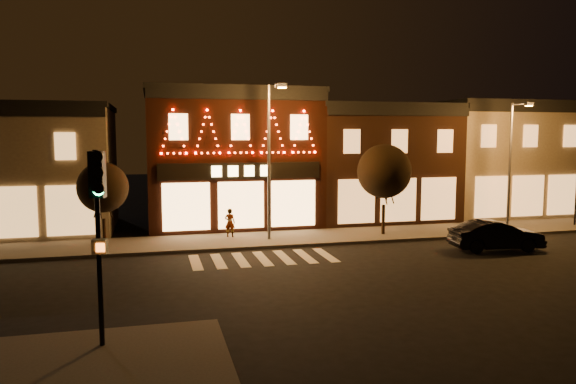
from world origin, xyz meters
name	(u,v)px	position (x,y,z in m)	size (l,w,h in m)	color
ground	(284,282)	(0.00, 0.00, 0.00)	(120.00, 120.00, 0.00)	black
sidewalk_far	(284,239)	(2.00, 8.00, 0.07)	(44.00, 4.00, 0.15)	#47423D
building_left	(1,169)	(-13.00, 13.99, 3.66)	(12.20, 8.28, 7.30)	#7C6B58
building_pulp	(230,158)	(0.00, 13.98, 4.16)	(10.20, 8.34, 8.30)	#32130B
building_right_a	(372,162)	(9.50, 13.99, 3.76)	(9.20, 8.28, 7.50)	#381F13
building_right_b	(491,158)	(18.50, 13.99, 3.91)	(9.20, 8.28, 7.80)	#7C6B58
traffic_signal_near	(98,210)	(-6.09, -5.40, 3.71)	(0.41, 0.53, 5.05)	black
streetlamp_mid	(271,150)	(1.17, 7.53, 4.82)	(0.69, 1.82, 7.96)	#59595E
streetlamp_right	(513,156)	(14.89, 6.79, 4.37)	(0.46, 1.64, 7.20)	#59595E
tree_left	(103,187)	(-7.10, 8.06, 3.03)	(2.46, 2.46, 4.11)	black
tree_right	(384,171)	(7.51, 7.63, 3.60)	(2.95, 2.95, 4.93)	black
dark_sedan	(496,235)	(11.35, 3.02, 0.72)	(1.53, 4.39, 1.45)	black
pedestrian	(230,223)	(-0.79, 8.83, 0.92)	(0.56, 0.37, 1.53)	gray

